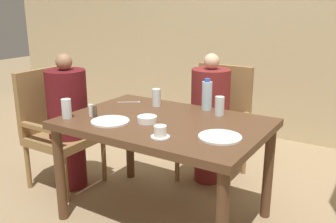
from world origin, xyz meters
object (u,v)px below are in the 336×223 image
Objects in this scene: plate_main_left at (110,121)px; bowl_small at (147,119)px; chair_left_side at (56,125)px; water_bottle at (207,95)px; chair_far_side at (217,119)px; teacup_with_saucer at (160,132)px; plate_main_right at (220,137)px; glass_tall_near at (219,106)px; glass_tall_far at (156,98)px; diner_in_left_chair at (68,121)px; glass_tall_mid at (66,109)px; diner_in_far_chair at (210,118)px.

plate_main_left is 0.24m from bowl_small.
chair_left_side is 1.30m from water_bottle.
chair_far_side is 1.19m from teacup_with_saucer.
glass_tall_near is (-0.20, 0.42, 0.06)m from plate_main_right.
teacup_with_saucer is 0.70m from glass_tall_far.
glass_tall_near is (0.14, -0.08, -0.04)m from water_bottle.
glass_tall_near is at bearing -30.07° from water_bottle.
diner_in_left_chair reaches higher than chair_left_side.
glass_tall_mid reaches higher than plate_main_left.
plate_main_right is 1.91× the size of glass_tall_mid.
glass_tall_mid and glass_tall_far have the same top height.
water_bottle is 0.39m from glass_tall_far.
water_bottle is (0.12, -0.47, 0.33)m from chair_far_side.
plate_main_left is 1.00× the size of plate_main_right.
diner_in_left_chair is 1.01× the size of diner_in_far_chair.
diner_in_left_chair is 8.37× the size of glass_tall_mid.
chair_far_side is at bearing 85.68° from bowl_small.
glass_tall_near and glass_tall_far have the same top height.
bowl_small is at bearing -129.60° from glass_tall_near.
water_bottle reaches higher than teacup_with_saucer.
plate_main_left is 0.50m from glass_tall_far.
water_bottle is at bearing 67.99° from bowl_small.
teacup_with_saucer is (0.16, -1.15, 0.25)m from chair_far_side.
chair_far_side is 8.50× the size of teacup_with_saucer.
diner_in_left_chair reaches higher than teacup_with_saucer.
water_bottle is at bearing 17.89° from chair_left_side.
plate_main_left is at bearing -106.76° from diner_in_far_chair.
glass_tall_far is (0.35, 0.58, 0.00)m from glass_tall_mid.
bowl_small is 0.56m from glass_tall_mid.
chair_far_side is 0.58m from water_bottle.
diner_in_left_chair is 1.24m from glass_tall_near.
chair_left_side is at bearing 147.00° from glass_tall_mid.
diner_in_left_chair is 1.15m from water_bottle.
chair_far_side is 4.17× the size of water_bottle.
chair_far_side reaches higher than plate_main_right.
chair_left_side is at bearing 175.62° from plate_main_right.
plate_main_left is 2.23× the size of teacup_with_saucer.
water_bottle reaches higher than glass_tall_near.
bowl_small is 0.97× the size of glass_tall_mid.
plate_main_right is at bearing -4.84° from diner_in_left_chair.
diner_in_left_chair is at bearing -159.78° from water_bottle.
chair_left_side is at bearing -141.37° from chair_far_side.
glass_tall_far is at bearing -176.48° from glass_tall_near.
diner_in_left_chair is at bearing 160.68° from plate_main_left.
water_bottle is at bearing 56.45° from plate_main_left.
chair_far_side is 0.16m from diner_in_far_chair.
glass_tall_near is 1.00× the size of glass_tall_mid.
bowl_small is at bearing -6.63° from diner_in_left_chair.
diner_in_left_chair is 0.50m from glass_tall_mid.
diner_in_far_chair is at bearing -90.00° from chair_far_side.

